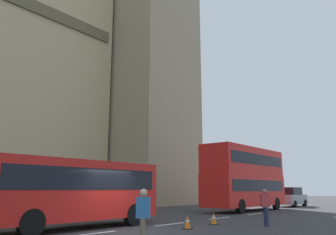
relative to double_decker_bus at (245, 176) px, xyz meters
The scene contains 8 objects.
ground_plane 15.48m from the double_decker_bus, behind, with size 160.00×160.00×0.00m, color #333335.
lane_centre_marking 16.83m from the double_decker_bus, behind, with size 29.80×0.16×0.01m.
double_decker_bus is the anchor object (origin of this frame).
sedan_lead 9.19m from the double_decker_bus, ahead, with size 4.40×1.86×1.85m.
traffic_cone_west 13.66m from the double_decker_bus, 163.48° to the right, with size 0.36×0.36×0.58m.
traffic_cone_middle 11.48m from the double_decker_bus, 160.79° to the right, with size 0.36×0.36×0.58m.
pedestrian_near_cones 18.78m from the double_decker_bus, 161.71° to the right, with size 0.43×0.46×1.69m.
pedestrian_by_kerb 11.54m from the double_decker_bus, 148.31° to the right, with size 0.45×0.46×1.69m.
Camera 1 is at (-9.96, -10.98, 1.68)m, focal length 36.15 mm.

